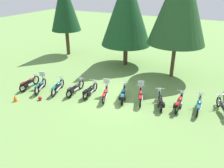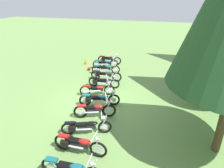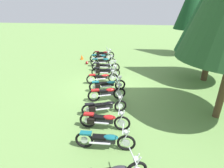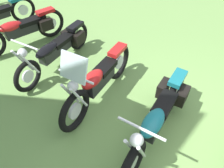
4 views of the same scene
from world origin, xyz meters
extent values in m
plane|color=#6B934C|center=(0.00, 0.00, 0.00)|extent=(80.00, 80.00, 0.00)
torus|color=black|center=(-6.89, -0.66, 0.36)|extent=(0.17, 0.74, 0.73)
cylinder|color=silver|center=(-6.89, -0.66, 0.36)|extent=(0.07, 0.28, 0.28)
torus|color=black|center=(-6.78, -2.15, 0.36)|extent=(0.17, 0.74, 0.73)
cylinder|color=silver|center=(-6.78, -2.15, 0.36)|extent=(0.07, 0.28, 0.28)
cube|color=black|center=(-6.84, -1.40, 0.48)|extent=(0.25, 0.75, 0.26)
ellipsoid|color=maroon|center=(-6.85, -1.20, 0.64)|extent=(0.29, 0.54, 0.20)
cube|color=black|center=(-6.82, -1.61, 0.61)|extent=(0.27, 0.51, 0.10)
cube|color=maroon|center=(-6.79, -2.07, 0.70)|extent=(0.21, 0.45, 0.08)
cylinder|color=silver|center=(-6.96, -0.72, 0.66)|extent=(0.07, 0.34, 0.65)
cylinder|color=silver|center=(-6.81, -0.71, 0.66)|extent=(0.07, 0.34, 0.65)
cylinder|color=silver|center=(-6.88, -0.79, 1.00)|extent=(0.69, 0.09, 0.04)
sphere|color=silver|center=(-6.89, -0.70, 0.88)|extent=(0.18, 0.18, 0.17)
cylinder|color=silver|center=(-6.70, -1.56, 0.38)|extent=(0.13, 0.74, 0.08)
cube|color=black|center=(-6.95, -1.96, 0.46)|extent=(0.16, 0.33, 0.26)
cube|color=black|center=(-6.64, -1.93, 0.46)|extent=(0.16, 0.33, 0.26)
torus|color=black|center=(-5.98, -0.72, 0.37)|extent=(0.37, 0.72, 0.73)
cylinder|color=silver|center=(-5.98, -0.72, 0.37)|extent=(0.15, 0.28, 0.28)
torus|color=black|center=(-5.42, -2.10, 0.37)|extent=(0.37, 0.72, 0.73)
cylinder|color=silver|center=(-5.42, -2.10, 0.37)|extent=(0.15, 0.28, 0.28)
cube|color=black|center=(-5.70, -1.41, 0.46)|extent=(0.45, 0.75, 0.21)
ellipsoid|color=#14606B|center=(-5.78, -1.22, 0.59)|extent=(0.41, 0.57, 0.17)
cube|color=black|center=(-5.63, -1.60, 0.56)|extent=(0.38, 0.53, 0.10)
cube|color=#14606B|center=(-5.45, -2.02, 0.71)|extent=(0.32, 0.47, 0.08)
cylinder|color=silver|center=(-6.02, -0.80, 0.66)|extent=(0.17, 0.33, 0.65)
cylinder|color=silver|center=(-5.89, -0.75, 0.66)|extent=(0.17, 0.33, 0.65)
cylinder|color=silver|center=(-5.93, -0.85, 1.00)|extent=(0.62, 0.28, 0.04)
sphere|color=silver|center=(-5.96, -0.77, 0.88)|extent=(0.22, 0.22, 0.17)
cylinder|color=silver|center=(-5.53, -1.52, 0.39)|extent=(0.35, 0.71, 0.08)
cube|color=silver|center=(-5.93, -0.83, 1.18)|extent=(0.46, 0.31, 0.39)
torus|color=black|center=(-4.61, -0.18, 0.35)|extent=(0.28, 0.70, 0.70)
cylinder|color=silver|center=(-4.61, -0.18, 0.35)|extent=(0.12, 0.28, 0.27)
torus|color=black|center=(-4.17, -1.70, 0.35)|extent=(0.28, 0.70, 0.70)
cylinder|color=silver|center=(-4.17, -1.70, 0.35)|extent=(0.12, 0.28, 0.27)
cube|color=black|center=(-4.39, -0.94, 0.47)|extent=(0.41, 0.81, 0.25)
ellipsoid|color=#14606B|center=(-4.45, -0.73, 0.62)|extent=(0.40, 0.61, 0.20)
cube|color=black|center=(-4.33, -1.15, 0.59)|extent=(0.37, 0.57, 0.10)
cube|color=#14606B|center=(-4.19, -1.63, 0.69)|extent=(0.30, 0.47, 0.08)
cylinder|color=silver|center=(-4.67, -0.26, 0.65)|extent=(0.13, 0.33, 0.65)
cylinder|color=silver|center=(-4.52, -0.21, 0.65)|extent=(0.13, 0.33, 0.65)
cylinder|color=silver|center=(-4.57, -0.31, 0.99)|extent=(0.75, 0.25, 0.04)
sphere|color=silver|center=(-4.60, -0.22, 0.87)|extent=(0.21, 0.21, 0.17)
cylinder|color=silver|center=(-4.22, -1.07, 0.37)|extent=(0.29, 0.78, 0.08)
torus|color=black|center=(-3.11, 0.33, 0.36)|extent=(0.14, 0.73, 0.73)
cylinder|color=silver|center=(-3.11, 0.33, 0.36)|extent=(0.06, 0.28, 0.28)
torus|color=black|center=(-3.04, -1.31, 0.36)|extent=(0.14, 0.73, 0.73)
cylinder|color=silver|center=(-3.04, -1.31, 0.36)|extent=(0.06, 0.28, 0.28)
cube|color=black|center=(-3.07, -0.49, 0.46)|extent=(0.20, 0.82, 0.21)
ellipsoid|color=#2D2D33|center=(-3.08, -0.26, 0.58)|extent=(0.23, 0.58, 0.16)
cube|color=black|center=(-3.07, -0.71, 0.55)|extent=(0.22, 0.55, 0.10)
cube|color=#2D2D33|center=(-3.05, -1.23, 0.70)|extent=(0.17, 0.45, 0.08)
cylinder|color=silver|center=(-3.17, 0.27, 0.66)|extent=(0.06, 0.34, 0.65)
cylinder|color=silver|center=(-3.04, 0.27, 0.66)|extent=(0.06, 0.34, 0.65)
cylinder|color=silver|center=(-3.10, 0.19, 1.00)|extent=(0.73, 0.06, 0.04)
sphere|color=silver|center=(-3.10, 0.28, 0.88)|extent=(0.18, 0.18, 0.17)
cylinder|color=silver|center=(-2.96, -0.66, 0.38)|extent=(0.11, 0.81, 0.08)
cube|color=black|center=(-3.18, -1.11, 0.46)|extent=(0.15, 0.33, 0.26)
cube|color=black|center=(-2.92, -1.10, 0.46)|extent=(0.15, 0.33, 0.26)
torus|color=black|center=(-1.93, 0.51, 0.34)|extent=(0.14, 0.68, 0.68)
cylinder|color=silver|center=(-1.93, 0.51, 0.34)|extent=(0.07, 0.26, 0.26)
torus|color=black|center=(-1.83, -1.03, 0.34)|extent=(0.14, 0.68, 0.68)
cylinder|color=silver|center=(-1.83, -1.03, 0.34)|extent=(0.07, 0.26, 0.26)
cube|color=black|center=(-1.88, -0.26, 0.44)|extent=(0.29, 0.78, 0.23)
ellipsoid|color=black|center=(-1.90, -0.05, 0.58)|extent=(0.33, 0.56, 0.18)
cube|color=black|center=(-1.87, -0.48, 0.55)|extent=(0.31, 0.53, 0.10)
cube|color=black|center=(-1.84, -0.95, 0.66)|extent=(0.24, 0.45, 0.08)
cylinder|color=silver|center=(-2.02, 0.44, 0.64)|extent=(0.07, 0.34, 0.65)
cylinder|color=silver|center=(-1.84, 0.45, 0.64)|extent=(0.07, 0.34, 0.65)
cylinder|color=silver|center=(-1.92, 0.37, 0.97)|extent=(0.73, 0.08, 0.04)
sphere|color=silver|center=(-1.93, 0.46, 0.85)|extent=(0.18, 0.18, 0.17)
cylinder|color=silver|center=(-1.73, -0.42, 0.36)|extent=(0.13, 0.77, 0.08)
cube|color=black|center=(-2.03, -0.85, 0.44)|extent=(0.16, 0.33, 0.26)
cube|color=black|center=(-1.66, -0.82, 0.44)|extent=(0.16, 0.33, 0.26)
torus|color=black|center=(-0.87, 0.44, 0.35)|extent=(0.32, 0.68, 0.69)
cylinder|color=silver|center=(-0.87, 0.44, 0.35)|extent=(0.14, 0.27, 0.27)
torus|color=black|center=(-0.35, -1.00, 0.35)|extent=(0.32, 0.68, 0.69)
cylinder|color=silver|center=(-0.35, -1.00, 0.35)|extent=(0.14, 0.27, 0.27)
cube|color=black|center=(-0.61, -0.28, 0.44)|extent=(0.44, 0.78, 0.21)
ellipsoid|color=#B21919|center=(-0.68, -0.08, 0.56)|extent=(0.41, 0.59, 0.16)
cube|color=black|center=(-0.54, -0.48, 0.53)|extent=(0.39, 0.55, 0.10)
cube|color=#B21919|center=(-0.38, -0.93, 0.68)|extent=(0.32, 0.47, 0.08)
cylinder|color=silver|center=(-0.92, 0.36, 0.64)|extent=(0.15, 0.33, 0.65)
cylinder|color=silver|center=(-0.78, 0.41, 0.64)|extent=(0.15, 0.33, 0.65)
cylinder|color=silver|center=(-0.82, 0.31, 0.98)|extent=(0.62, 0.25, 0.04)
sphere|color=silver|center=(-0.85, 0.40, 0.86)|extent=(0.22, 0.22, 0.17)
cylinder|color=silver|center=(-0.44, -0.40, 0.37)|extent=(0.33, 0.74, 0.08)
cube|color=silver|center=(-0.83, 0.33, 1.16)|extent=(0.47, 0.29, 0.39)
torus|color=black|center=(0.29, 1.08, 0.35)|extent=(0.33, 0.71, 0.71)
cylinder|color=silver|center=(0.29, 1.08, 0.35)|extent=(0.13, 0.27, 0.27)
torus|color=black|center=(0.82, -0.50, 0.35)|extent=(0.33, 0.71, 0.71)
cylinder|color=silver|center=(0.82, -0.50, 0.35)|extent=(0.13, 0.27, 0.27)
cube|color=black|center=(0.55, 0.29, 0.45)|extent=(0.47, 0.85, 0.21)
ellipsoid|color=#14606B|center=(0.48, 0.51, 0.58)|extent=(0.44, 0.64, 0.16)
cube|color=black|center=(0.63, 0.08, 0.55)|extent=(0.42, 0.60, 0.10)
cube|color=#14606B|center=(0.79, -0.42, 0.68)|extent=(0.33, 0.48, 0.08)
cylinder|color=silver|center=(0.23, 1.00, 0.65)|extent=(0.15, 0.33, 0.65)
cylinder|color=silver|center=(0.39, 1.05, 0.65)|extent=(0.15, 0.33, 0.65)
cylinder|color=silver|center=(0.34, 0.95, 0.99)|extent=(0.60, 0.23, 0.04)
sphere|color=silver|center=(0.31, 1.04, 0.87)|extent=(0.21, 0.21, 0.17)
cylinder|color=silver|center=(0.74, 0.16, 0.37)|extent=(0.34, 0.81, 0.08)
cube|color=black|center=(0.59, -0.36, 0.45)|extent=(0.23, 0.35, 0.26)
cube|color=black|center=(0.92, -0.25, 0.45)|extent=(0.23, 0.35, 0.26)
torus|color=black|center=(1.53, 1.17, 0.37)|extent=(0.36, 0.73, 0.74)
cylinder|color=silver|center=(1.53, 1.17, 0.37)|extent=(0.15, 0.28, 0.28)
torus|color=black|center=(2.04, -0.22, 0.37)|extent=(0.36, 0.73, 0.74)
cylinder|color=silver|center=(2.04, -0.22, 0.37)|extent=(0.15, 0.28, 0.28)
cube|color=black|center=(1.79, 0.48, 0.49)|extent=(0.46, 0.76, 0.26)
ellipsoid|color=#B21919|center=(1.72, 0.67, 0.64)|extent=(0.43, 0.58, 0.20)
cube|color=black|center=(1.86, 0.28, 0.61)|extent=(0.40, 0.55, 0.10)
cube|color=#B21919|center=(2.02, -0.15, 0.72)|extent=(0.34, 0.48, 0.08)
cylinder|color=silver|center=(1.48, 1.09, 0.67)|extent=(0.16, 0.33, 0.65)
cylinder|color=silver|center=(1.63, 1.14, 0.67)|extent=(0.16, 0.33, 0.65)
cylinder|color=silver|center=(1.58, 1.04, 1.01)|extent=(0.59, 0.25, 0.04)
sphere|color=silver|center=(1.55, 1.13, 0.89)|extent=(0.22, 0.22, 0.17)
cylinder|color=silver|center=(1.97, 0.37, 0.39)|extent=(0.33, 0.72, 0.08)
cube|color=silver|center=(1.57, 1.06, 1.19)|extent=(0.47, 0.29, 0.39)
torus|color=black|center=(2.87, 1.38, 0.33)|extent=(0.32, 0.65, 0.66)
cylinder|color=silver|center=(2.87, 1.38, 0.33)|extent=(0.14, 0.25, 0.25)
torus|color=black|center=(3.48, -0.18, 0.33)|extent=(0.32, 0.65, 0.66)
cylinder|color=silver|center=(3.48, -0.18, 0.33)|extent=(0.14, 0.25, 0.25)
cube|color=black|center=(3.17, 0.60, 0.43)|extent=(0.49, 0.85, 0.23)
ellipsoid|color=black|center=(3.09, 0.82, 0.57)|extent=(0.45, 0.64, 0.18)
cube|color=black|center=(3.26, 0.39, 0.54)|extent=(0.42, 0.60, 0.10)
cube|color=black|center=(3.45, -0.11, 0.64)|extent=(0.33, 0.48, 0.08)
cylinder|color=silver|center=(2.82, 1.30, 0.63)|extent=(0.16, 0.33, 0.65)
cylinder|color=silver|center=(2.97, 1.36, 0.63)|extent=(0.16, 0.33, 0.65)
cylinder|color=silver|center=(2.92, 1.25, 0.96)|extent=(0.61, 0.26, 0.04)
sphere|color=silver|center=(2.89, 1.34, 0.84)|extent=(0.22, 0.22, 0.17)
cylinder|color=silver|center=(3.36, 0.48, 0.35)|extent=(0.37, 0.80, 0.08)
cube|color=black|center=(3.25, -0.05, 0.43)|extent=(0.25, 0.35, 0.26)
cube|color=black|center=(3.56, 0.06, 0.43)|extent=(0.25, 0.35, 0.26)
torus|color=black|center=(4.39, 1.61, 0.37)|extent=(0.10, 0.74, 0.74)
cylinder|color=silver|center=(4.39, 1.61, 0.37)|extent=(0.05, 0.29, 0.29)
torus|color=black|center=(4.41, 0.06, 0.37)|extent=(0.10, 0.74, 0.74)
cylinder|color=silver|center=(4.41, 0.06, 0.37)|extent=(0.05, 0.29, 0.29)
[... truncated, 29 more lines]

